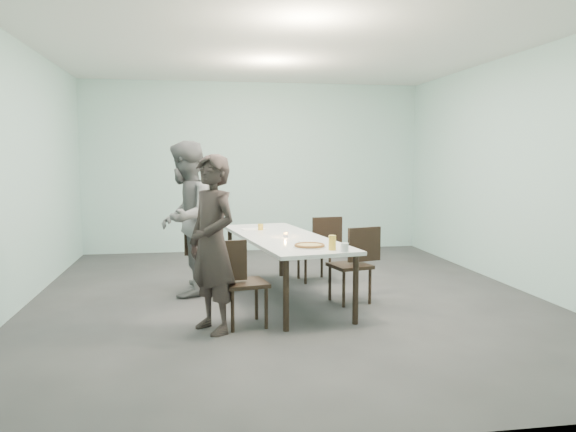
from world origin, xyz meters
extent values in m
plane|color=#333335|center=(0.00, 0.00, 0.00)|extent=(7.00, 7.00, 0.00)
cube|color=#A9D5CF|center=(0.00, 3.50, 1.50)|extent=(6.00, 0.02, 3.00)
cube|color=#A9D5CF|center=(0.00, -3.50, 1.50)|extent=(6.00, 0.02, 3.00)
cube|color=#A9D5CF|center=(-3.00, 0.00, 1.50)|extent=(0.02, 7.00, 3.00)
cube|color=#A9D5CF|center=(3.00, 0.00, 1.50)|extent=(0.02, 7.00, 3.00)
cube|color=white|center=(0.00, 0.00, 3.00)|extent=(6.00, 7.00, 0.02)
cube|color=white|center=(-0.04, -0.05, 0.73)|extent=(1.30, 2.71, 0.04)
cylinder|color=black|center=(-0.21, -1.31, 0.35)|extent=(0.06, 0.06, 0.71)
cylinder|color=black|center=(-0.60, 1.10, 0.35)|extent=(0.06, 0.06, 0.71)
cylinder|color=black|center=(0.52, -1.19, 0.35)|extent=(0.06, 0.06, 0.71)
cylinder|color=black|center=(0.13, 1.22, 0.35)|extent=(0.06, 0.06, 0.71)
cube|color=black|center=(-0.59, -1.06, 0.43)|extent=(0.49, 0.49, 0.04)
cube|color=black|center=(-0.78, -1.10, 0.67)|extent=(0.42, 0.11, 0.40)
cylinder|color=black|center=(-0.73, -1.26, 0.21)|extent=(0.04, 0.04, 0.41)
cylinder|color=black|center=(-0.79, -0.93, 0.21)|extent=(0.04, 0.04, 0.41)
cylinder|color=black|center=(-0.39, -1.20, 0.21)|extent=(0.04, 0.04, 0.41)
cylinder|color=black|center=(-0.45, -0.87, 0.21)|extent=(0.04, 0.04, 0.41)
cube|color=black|center=(-0.81, 0.46, 0.43)|extent=(0.46, 0.46, 0.04)
cube|color=black|center=(-1.00, 0.45, 0.67)|extent=(0.42, 0.08, 0.40)
cylinder|color=black|center=(-0.96, 0.28, 0.21)|extent=(0.04, 0.04, 0.41)
cylinder|color=black|center=(-0.99, 0.62, 0.21)|extent=(0.04, 0.04, 0.41)
cylinder|color=black|center=(-0.62, 0.31, 0.21)|extent=(0.04, 0.04, 0.41)
cylinder|color=black|center=(-0.66, 0.65, 0.21)|extent=(0.04, 0.04, 0.41)
cube|color=black|center=(0.69, -0.35, 0.43)|extent=(0.51, 0.51, 0.04)
cube|color=black|center=(0.88, -0.30, 0.67)|extent=(0.42, 0.14, 0.40)
cylinder|color=black|center=(0.82, -0.14, 0.21)|extent=(0.04, 0.04, 0.41)
cylinder|color=black|center=(0.90, -0.47, 0.21)|extent=(0.04, 0.04, 0.41)
cylinder|color=black|center=(0.49, -0.22, 0.21)|extent=(0.04, 0.04, 0.41)
cylinder|color=black|center=(0.57, -0.55, 0.21)|extent=(0.04, 0.04, 0.41)
cube|color=black|center=(0.52, 0.84, 0.43)|extent=(0.46, 0.46, 0.04)
cube|color=black|center=(0.71, 0.86, 0.67)|extent=(0.42, 0.08, 0.40)
cylinder|color=black|center=(0.67, 1.03, 0.21)|extent=(0.04, 0.04, 0.41)
cylinder|color=black|center=(0.71, 0.69, 0.21)|extent=(0.04, 0.04, 0.41)
cylinder|color=black|center=(0.34, 1.00, 0.21)|extent=(0.04, 0.04, 0.41)
cylinder|color=black|center=(0.37, 0.66, 0.21)|extent=(0.04, 0.04, 0.41)
imported|color=black|center=(-0.91, -1.19, 0.86)|extent=(0.68, 0.75, 1.71)
imported|color=slate|center=(-1.18, 0.33, 0.94)|extent=(0.93, 1.07, 1.88)
cylinder|color=white|center=(0.10, -0.91, 0.76)|extent=(0.34, 0.34, 0.01)
cylinder|color=#D2BB77|center=(0.10, -0.91, 0.77)|extent=(0.30, 0.30, 0.01)
torus|color=brown|center=(0.10, -0.91, 0.77)|extent=(0.32, 0.32, 0.03)
cylinder|color=white|center=(0.15, -0.51, 0.76)|extent=(0.18, 0.18, 0.01)
cylinder|color=gold|center=(0.29, -1.10, 0.82)|extent=(0.08, 0.08, 0.15)
cylinder|color=silver|center=(0.38, -1.23, 0.80)|extent=(0.08, 0.08, 0.09)
cylinder|color=silver|center=(-0.02, -0.11, 0.77)|extent=(0.06, 0.06, 0.03)
cylinder|color=orange|center=(-0.02, -0.11, 0.79)|extent=(0.04, 0.04, 0.01)
cylinder|color=gold|center=(-0.24, 0.57, 0.79)|extent=(0.07, 0.07, 0.08)
cube|color=silver|center=(-0.32, 0.66, 0.75)|extent=(0.33, 0.27, 0.01)
camera|label=1|loc=(-1.06, -6.55, 1.68)|focal=35.00mm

